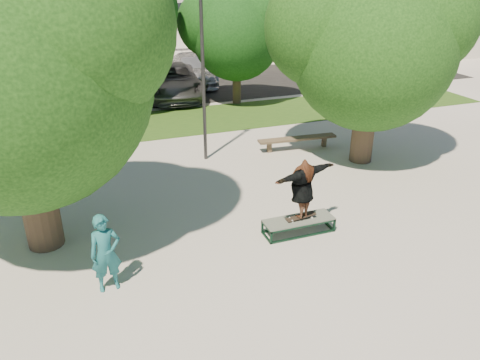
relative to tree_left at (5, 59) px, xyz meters
name	(u,v)px	position (x,y,z in m)	size (l,w,h in m)	color
ground	(224,233)	(4.29, -1.09, -4.42)	(120.00, 120.00, 0.00)	gray
grass_strip	(177,122)	(5.29, 8.41, -4.41)	(30.00, 4.00, 0.02)	#1F4313
asphalt_strip	(131,90)	(4.29, 14.91, -4.42)	(40.00, 8.00, 0.01)	black
tree_left	(5,59)	(0.00, 0.00, 0.00)	(6.96, 5.95, 7.12)	#38281E
tree_right	(370,39)	(10.21, 1.99, -0.33)	(6.24, 5.33, 6.51)	#38281E
bg_tree_mid	(110,21)	(3.22, 10.98, -0.41)	(5.76, 4.92, 6.24)	#38281E
bg_tree_right	(235,29)	(8.73, 10.47, -0.93)	(5.04, 4.31, 5.43)	#38281E
lamppost	(203,68)	(5.29, 3.91, -1.27)	(0.25, 0.15, 6.11)	#2D2D30
grind_box	(298,226)	(6.09, -1.71, -4.23)	(1.80, 0.60, 0.38)	black
skater_rig	(303,188)	(6.14, -1.71, -3.20)	(1.97, 1.04, 1.63)	white
bystander	(106,253)	(1.36, -2.38, -3.56)	(0.63, 0.41, 1.72)	#1A6065
bench	(297,139)	(8.72, 3.65, -4.04)	(2.97, 0.62, 0.45)	brown
car_silver_a	(55,87)	(0.46, 13.58, -3.66)	(1.79, 4.46, 1.52)	#9D9DA2
car_dark	(122,79)	(3.79, 14.47, -3.66)	(1.61, 4.62, 1.52)	black
car_grey	(173,81)	(6.15, 12.73, -3.61)	(2.71, 5.88, 1.63)	slate
car_silver_b	(193,69)	(7.90, 15.41, -3.62)	(2.25, 5.53, 1.60)	#AEAEB3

